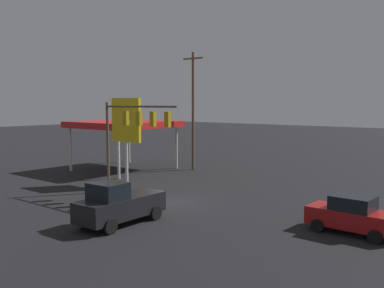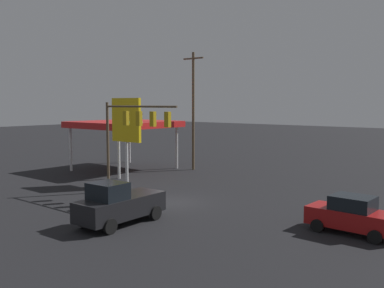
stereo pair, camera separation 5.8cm
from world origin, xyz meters
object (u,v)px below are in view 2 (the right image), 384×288
at_px(sedan_far, 352,215).
at_px(pickup_parked, 119,204).
at_px(utility_pole, 193,109).
at_px(price_sign, 126,123).
at_px(traffic_signal_assembly, 134,126).

bearing_deg(sedan_far, pickup_parked, 33.28).
xyz_separation_m(utility_pole, sedan_far, (-19.47, 11.25, -5.11)).
bearing_deg(price_sign, traffic_signal_assembly, 144.24).
relative_size(traffic_signal_assembly, pickup_parked, 1.30).
xyz_separation_m(traffic_signal_assembly, sedan_far, (-14.71, -1.15, -4.07)).
bearing_deg(sedan_far, traffic_signal_assembly, 6.49).
bearing_deg(traffic_signal_assembly, sedan_far, -175.54).
bearing_deg(utility_pole, price_sign, 95.70).
xyz_separation_m(price_sign, pickup_parked, (-8.08, 7.91, -3.92)).
xyz_separation_m(traffic_signal_assembly, price_sign, (3.79, -2.73, 0.01)).
distance_m(traffic_signal_assembly, pickup_parked, 7.77).
bearing_deg(sedan_far, price_sign, -2.86).
relative_size(sedan_far, pickup_parked, 0.85).
distance_m(utility_pole, sedan_far, 23.05).
xyz_separation_m(price_sign, sedan_far, (-18.50, 1.58, -4.07)).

